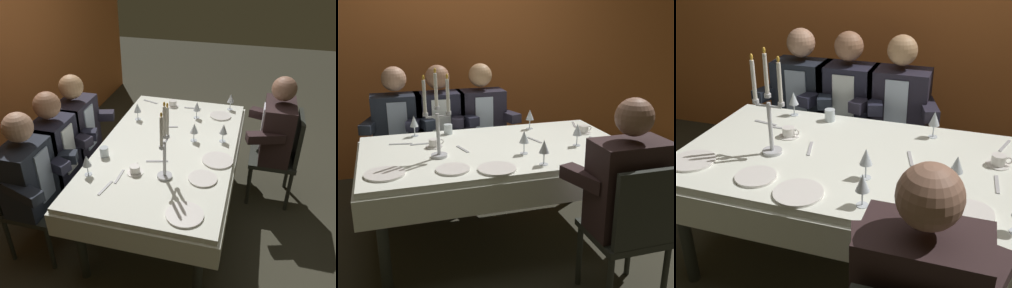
% 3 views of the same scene
% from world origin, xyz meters
% --- Properties ---
extents(ground_plane, '(12.00, 12.00, 0.00)m').
position_xyz_m(ground_plane, '(0.00, 0.00, 0.00)').
color(ground_plane, '#343226').
extents(back_wall, '(6.00, 0.12, 2.70)m').
position_xyz_m(back_wall, '(0.00, 1.66, 1.35)').
color(back_wall, '#CF6D32').
rests_on(back_wall, ground_plane).
extents(dining_table, '(1.94, 1.14, 0.74)m').
position_xyz_m(dining_table, '(0.00, 0.00, 0.62)').
color(dining_table, white).
rests_on(dining_table, ground_plane).
extents(candelabra, '(0.19, 0.11, 0.60)m').
position_xyz_m(candelabra, '(-0.43, -0.09, 0.99)').
color(candelabra, silver).
rests_on(candelabra, dining_table).
extents(dinner_plate_0, '(0.24, 0.24, 0.01)m').
position_xyz_m(dinner_plate_0, '(-0.12, -0.43, 0.75)').
color(dinner_plate_0, white).
rests_on(dinner_plate_0, dining_table).
extents(dinner_plate_1, '(0.21, 0.21, 0.01)m').
position_xyz_m(dinner_plate_1, '(-0.38, -0.36, 0.75)').
color(dinner_plate_1, white).
rests_on(dinner_plate_1, dining_table).
extents(dinner_plate_2, '(0.20, 0.20, 0.01)m').
position_xyz_m(dinner_plate_2, '(0.66, -0.35, 0.75)').
color(dinner_plate_2, white).
rests_on(dinner_plate_2, dining_table).
extents(dinner_plate_3, '(0.24, 0.24, 0.01)m').
position_xyz_m(dinner_plate_3, '(-0.79, -0.32, 0.75)').
color(dinner_plate_3, white).
rests_on(dinner_plate_3, dining_table).
extents(wine_glass_0, '(0.07, 0.07, 0.16)m').
position_xyz_m(wine_glass_0, '(0.14, -0.19, 0.85)').
color(wine_glass_0, silver).
rests_on(wine_glass_0, dining_table).
extents(wine_glass_1, '(0.07, 0.07, 0.16)m').
position_xyz_m(wine_glass_1, '(-0.54, 0.46, 0.86)').
color(wine_glass_1, silver).
rests_on(wine_glass_1, dining_table).
extents(wine_glass_2, '(0.07, 0.07, 0.16)m').
position_xyz_m(wine_glass_2, '(0.40, 0.40, 0.86)').
color(wine_glass_2, silver).
rests_on(wine_glass_2, dining_table).
extents(wine_glass_3, '(0.07, 0.07, 0.16)m').
position_xyz_m(wine_glass_3, '(0.19, -0.43, 0.85)').
color(wine_glass_3, silver).
rests_on(wine_glass_3, dining_table).
extents(wine_glass_4, '(0.07, 0.07, 0.16)m').
position_xyz_m(wine_glass_4, '(0.85, -0.42, 0.85)').
color(wine_glass_4, silver).
rests_on(wine_glass_4, dining_table).
extents(wine_glass_5, '(0.07, 0.07, 0.16)m').
position_xyz_m(wine_glass_5, '(0.57, -0.13, 0.85)').
color(wine_glass_5, silver).
rests_on(wine_glass_5, dining_table).
extents(water_tumbler_0, '(0.07, 0.07, 0.08)m').
position_xyz_m(water_tumbler_0, '(-0.27, 0.45, 0.78)').
color(water_tumbler_0, silver).
rests_on(water_tumbler_0, dining_table).
extents(coffee_cup_0, '(0.13, 0.12, 0.06)m').
position_xyz_m(coffee_cup_0, '(-0.43, 0.14, 0.77)').
color(coffee_cup_0, white).
rests_on(coffee_cup_0, dining_table).
extents(coffee_cup_1, '(0.13, 0.12, 0.06)m').
position_xyz_m(coffee_cup_1, '(0.78, 0.15, 0.77)').
color(coffee_cup_1, white).
rests_on(coffee_cup_1, dining_table).
extents(fork_0, '(0.03, 0.17, 0.01)m').
position_xyz_m(fork_0, '(0.77, -0.06, 0.74)').
color(fork_0, '#B7B7BC').
rests_on(fork_0, dining_table).
extents(spoon_1, '(0.07, 0.17, 0.01)m').
position_xyz_m(spoon_1, '(0.82, 0.40, 0.74)').
color(spoon_1, '#B7B7BC').
rests_on(spoon_1, dining_table).
extents(fork_2, '(0.17, 0.02, 0.01)m').
position_xyz_m(fork_2, '(-0.51, 0.23, 0.74)').
color(fork_2, '#B7B7BC').
rests_on(fork_2, dining_table).
extents(fork_3, '(0.06, 0.17, 0.01)m').
position_xyz_m(fork_3, '(-0.24, 0.02, 0.74)').
color(fork_3, '#B7B7BC').
rests_on(fork_3, dining_table).
extents(fork_4, '(0.06, 0.17, 0.01)m').
position_xyz_m(fork_4, '(0.32, 0.08, 0.74)').
color(fork_4, '#B7B7BC').
rests_on(fork_4, dining_table).
extents(spoon_5, '(0.17, 0.05, 0.01)m').
position_xyz_m(spoon_5, '(-0.66, 0.28, 0.74)').
color(spoon_5, '#B7B7BC').
rests_on(spoon_5, dining_table).
extents(seated_diner_0, '(0.63, 0.48, 1.24)m').
position_xyz_m(seated_diner_0, '(-0.65, 0.89, 0.74)').
color(seated_diner_0, '#282A25').
rests_on(seated_diner_0, ground_plane).
extents(seated_diner_1, '(0.63, 0.48, 1.24)m').
position_xyz_m(seated_diner_1, '(-0.28, 0.89, 0.74)').
color(seated_diner_1, '#282A25').
rests_on(seated_diner_1, ground_plane).
extents(seated_diner_2, '(0.63, 0.48, 1.24)m').
position_xyz_m(seated_diner_2, '(0.10, 0.89, 0.74)').
color(seated_diner_2, '#282A25').
rests_on(seated_diner_2, ground_plane).
extents(seated_diner_3, '(0.63, 0.48, 1.24)m').
position_xyz_m(seated_diner_3, '(0.52, -0.89, 0.74)').
color(seated_diner_3, '#282A25').
rests_on(seated_diner_3, ground_plane).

